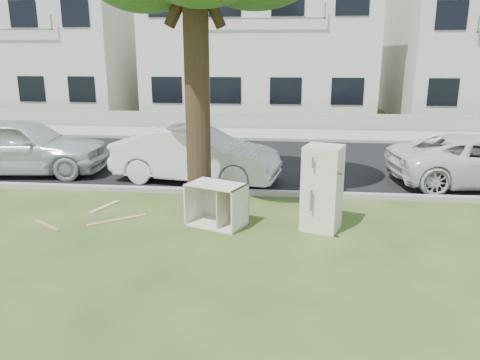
# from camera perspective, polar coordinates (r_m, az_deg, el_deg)

# --- Properties ---
(ground) EXTENTS (120.00, 120.00, 0.00)m
(ground) POSITION_cam_1_polar(r_m,az_deg,el_deg) (8.86, -4.53, -6.32)
(ground) COLOR #2D4317
(road) EXTENTS (120.00, 7.00, 0.01)m
(road) POSITION_cam_1_polar(r_m,az_deg,el_deg) (14.55, -0.29, 2.34)
(road) COLOR black
(road) RESTS_ON ground
(kerb_near) EXTENTS (120.00, 0.18, 0.12)m
(kerb_near) POSITION_cam_1_polar(r_m,az_deg,el_deg) (11.14, -2.27, -1.73)
(kerb_near) COLOR gray
(kerb_near) RESTS_ON ground
(kerb_far) EXTENTS (120.00, 0.18, 0.12)m
(kerb_far) POSITION_cam_1_polar(r_m,az_deg,el_deg) (18.01, 0.93, 4.82)
(kerb_far) COLOR gray
(kerb_far) RESTS_ON ground
(sidewalk) EXTENTS (120.00, 2.80, 0.01)m
(sidewalk) POSITION_cam_1_polar(r_m,az_deg,el_deg) (19.43, 1.31, 5.60)
(sidewalk) COLOR gray
(sidewalk) RESTS_ON ground
(low_wall) EXTENTS (120.00, 0.15, 0.70)m
(low_wall) POSITION_cam_1_polar(r_m,az_deg,el_deg) (20.96, 1.68, 7.25)
(low_wall) COLOR gray
(low_wall) RESTS_ON ground
(townhouse_left) EXTENTS (10.20, 8.16, 7.04)m
(townhouse_left) POSITION_cam_1_polar(r_m,az_deg,el_deg) (28.96, -22.71, 14.62)
(townhouse_left) COLOR beige
(townhouse_left) RESTS_ON ground
(townhouse_center) EXTENTS (11.22, 8.16, 7.44)m
(townhouse_center) POSITION_cam_1_polar(r_m,az_deg,el_deg) (25.65, 2.59, 16.25)
(townhouse_center) COLOR beige
(townhouse_center) RESTS_ON ground
(fridge) EXTENTS (0.83, 0.80, 1.61)m
(fridge) POSITION_cam_1_polar(r_m,az_deg,el_deg) (8.86, 9.99, -0.99)
(fridge) COLOR beige
(fridge) RESTS_ON ground
(cabinet) EXTENTS (1.25, 1.03, 0.84)m
(cabinet) POSITION_cam_1_polar(r_m,az_deg,el_deg) (9.05, -2.88, -2.98)
(cabinet) COLOR beige
(cabinet) RESTS_ON ground
(plank_a) EXTENTS (1.00, 0.80, 0.02)m
(plank_a) POSITION_cam_1_polar(r_m,az_deg,el_deg) (9.73, -14.73, -4.72)
(plank_a) COLOR tan
(plank_a) RESTS_ON ground
(plank_b) EXTENTS (0.79, 0.56, 0.02)m
(plank_b) POSITION_cam_1_polar(r_m,az_deg,el_deg) (9.88, -22.50, -5.10)
(plank_b) COLOR #996B50
(plank_b) RESTS_ON ground
(plank_c) EXTENTS (0.38, 0.89, 0.02)m
(plank_c) POSITION_cam_1_polar(r_m,az_deg,el_deg) (10.62, -16.10, -3.12)
(plank_c) COLOR tan
(plank_c) RESTS_ON ground
(car_center) EXTENTS (4.47, 2.15, 1.41)m
(car_center) POSITION_cam_1_polar(r_m,az_deg,el_deg) (12.16, -5.42, 3.09)
(car_center) COLOR silver
(car_center) RESTS_ON ground
(car_left) EXTENTS (4.81, 2.35, 1.58)m
(car_left) POSITION_cam_1_polar(r_m,az_deg,el_deg) (14.18, -25.16, 3.78)
(car_left) COLOR silver
(car_left) RESTS_ON ground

